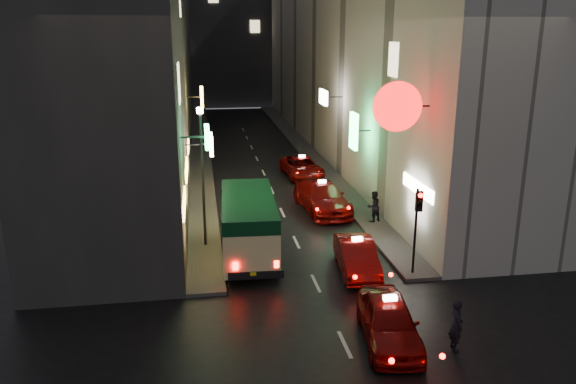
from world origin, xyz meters
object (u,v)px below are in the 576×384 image
taxi_near (389,318)px  pedestrian_crossing (457,322)px  traffic_light (418,214)px  lamp_post (202,168)px  minibus (248,220)px

taxi_near → pedestrian_crossing: (1.89, -0.78, 0.13)m
traffic_light → lamp_post: 9.42m
taxi_near → pedestrian_crossing: bearing=-22.5°
taxi_near → pedestrian_crossing: pedestrian_crossing is taller
pedestrian_crossing → taxi_near: bearing=70.3°
minibus → pedestrian_crossing: size_ratio=3.35×
minibus → taxi_near: (3.76, -7.57, -0.88)m
minibus → lamp_post: bearing=142.4°
minibus → taxi_near: size_ratio=1.18×
traffic_light → lamp_post: bearing=151.1°
taxi_near → lamp_post: bearing=122.0°
pedestrian_crossing → lamp_post: (-7.50, 9.78, 2.77)m
taxi_near → minibus: bearing=116.4°
lamp_post → minibus: bearing=-37.6°
taxi_near → lamp_post: 11.00m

